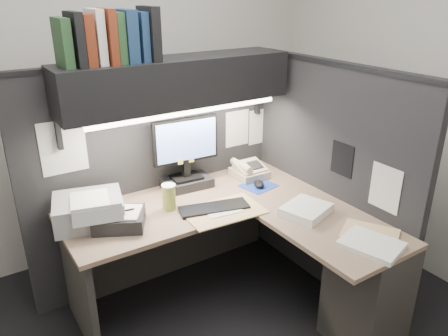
{
  "coord_description": "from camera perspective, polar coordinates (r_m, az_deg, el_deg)",
  "views": [
    {
      "loc": [
        -1.15,
        -1.76,
        2.05
      ],
      "look_at": [
        0.33,
        0.51,
        0.94
      ],
      "focal_mm": 35.0,
      "sensor_mm": 36.0,
      "label": 1
    }
  ],
  "objects": [
    {
      "name": "paper_stack_a",
      "position": [
        2.81,
        10.65,
        -5.4
      ],
      "size": [
        0.35,
        0.32,
        0.06
      ],
      "primitive_type": "cube",
      "rotation": [
        0.0,
        0.0,
        0.31
      ],
      "color": "white",
      "rests_on": "desk"
    },
    {
      "name": "binder_row",
      "position": [
        2.66,
        -14.78,
        16.15
      ],
      "size": [
        0.55,
        0.25,
        0.31
      ],
      "color": "#224524",
      "rests_on": "overhead_shelf"
    },
    {
      "name": "monitor",
      "position": [
        3.07,
        -4.94,
        0.97
      ],
      "size": [
        0.48,
        0.23,
        0.51
      ],
      "rotation": [
        0.0,
        0.0,
        -0.07
      ],
      "color": "black",
      "rests_on": "desk"
    },
    {
      "name": "mousepad",
      "position": [
        3.16,
        4.53,
        -2.32
      ],
      "size": [
        0.26,
        0.24,
        0.0
      ],
      "primitive_type": "cube",
      "rotation": [
        0.0,
        0.0,
        0.16
      ],
      "color": "navy",
      "rests_on": "desk"
    },
    {
      "name": "mouse",
      "position": [
        3.14,
        4.6,
        -2.09
      ],
      "size": [
        0.11,
        0.13,
        0.04
      ],
      "primitive_type": "ellipsoid",
      "rotation": [
        0.0,
        0.0,
        -0.43
      ],
      "color": "black",
      "rests_on": "mousepad"
    },
    {
      "name": "printer",
      "position": [
        2.78,
        -17.25,
        -5.27
      ],
      "size": [
        0.47,
        0.43,
        0.16
      ],
      "primitive_type": "cube",
      "rotation": [
        0.0,
        0.0,
        -0.25
      ],
      "color": "gray",
      "rests_on": "desk"
    },
    {
      "name": "task_light_tube",
      "position": [
        2.78,
        -4.66,
        7.29
      ],
      "size": [
        1.32,
        0.04,
        0.04
      ],
      "primitive_type": "cylinder",
      "rotation": [
        0.0,
        1.57,
        0.0
      ],
      "color": "white",
      "rests_on": "overhead_shelf"
    },
    {
      "name": "notebook_stack",
      "position": [
        2.7,
        -13.51,
        -6.59
      ],
      "size": [
        0.37,
        0.35,
        0.09
      ],
      "primitive_type": "cube",
      "rotation": [
        0.0,
        0.0,
        -0.48
      ],
      "color": "black",
      "rests_on": "desk"
    },
    {
      "name": "coffee_cup",
      "position": [
        2.82,
        -7.19,
        -3.87
      ],
      "size": [
        0.11,
        0.11,
        0.16
      ],
      "primitive_type": "cylinder",
      "rotation": [
        0.0,
        0.0,
        0.36
      ],
      "color": "#CAD655",
      "rests_on": "desk"
    },
    {
      "name": "manila_stack",
      "position": [
        2.68,
        18.52,
        -8.21
      ],
      "size": [
        0.36,
        0.39,
        0.02
      ],
      "primitive_type": "cube",
      "rotation": [
        0.0,
        0.0,
        0.53
      ],
      "color": "tan",
      "rests_on": "desk"
    },
    {
      "name": "wall_back",
      "position": [
        3.52,
        -13.58,
        10.31
      ],
      "size": [
        3.5,
        0.04,
        2.7
      ],
      "primitive_type": "cube",
      "color": "beige",
      "rests_on": "floor"
    },
    {
      "name": "keyboard",
      "position": [
        2.83,
        -1.3,
        -5.24
      ],
      "size": [
        0.47,
        0.26,
        0.02
      ],
      "primitive_type": "cube",
      "rotation": [
        0.0,
        0.0,
        -0.26
      ],
      "color": "black",
      "rests_on": "desk"
    },
    {
      "name": "wall_right",
      "position": [
        3.46,
        25.46,
        8.55
      ],
      "size": [
        0.04,
        3.0,
        2.7
      ],
      "primitive_type": "cube",
      "color": "beige",
      "rests_on": "floor"
    },
    {
      "name": "pinned_papers",
      "position": [
        2.97,
        0.99,
        2.78
      ],
      "size": [
        1.76,
        1.31,
        0.51
      ],
      "color": "white",
      "rests_on": "partition_back"
    },
    {
      "name": "desk",
      "position": [
        2.85,
        7.44,
        -12.14
      ],
      "size": [
        1.7,
        1.53,
        0.73
      ],
      "color": "#826852",
      "rests_on": "floor"
    },
    {
      "name": "overhead_shelf",
      "position": [
        2.86,
        -6.14,
        11.17
      ],
      "size": [
        1.55,
        0.34,
        0.3
      ],
      "primitive_type": "cube",
      "color": "black",
      "rests_on": "partition_back"
    },
    {
      "name": "telephone",
      "position": [
        3.3,
        3.33,
        -0.36
      ],
      "size": [
        0.23,
        0.24,
        0.09
      ],
      "primitive_type": "cube",
      "rotation": [
        0.0,
        0.0,
        -0.01
      ],
      "color": "#C1B195",
      "rests_on": "desk"
    },
    {
      "name": "partition_back",
      "position": [
        3.19,
        -8.63,
        -0.97
      ],
      "size": [
        1.9,
        0.06,
        1.6
      ],
      "primitive_type": "cube",
      "color": "black",
      "rests_on": "floor"
    },
    {
      "name": "open_folder",
      "position": [
        2.8,
        -0.12,
        -5.63
      ],
      "size": [
        0.52,
        0.36,
        0.01
      ],
      "primitive_type": "cube",
      "rotation": [
        0.0,
        0.0,
        -0.07
      ],
      "color": "tan",
      "rests_on": "desk"
    },
    {
      "name": "partition_right",
      "position": [
        3.14,
        13.4,
        -1.76
      ],
      "size": [
        0.06,
        1.5,
        1.6
      ],
      "primitive_type": "cube",
      "color": "black",
      "rests_on": "floor"
    },
    {
      "name": "paper_stack_b",
      "position": [
        2.57,
        18.7,
        -9.47
      ],
      "size": [
        0.33,
        0.37,
        0.03
      ],
      "primitive_type": "cube",
      "rotation": [
        0.0,
        0.0,
        0.29
      ],
      "color": "white",
      "rests_on": "desk"
    }
  ]
}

